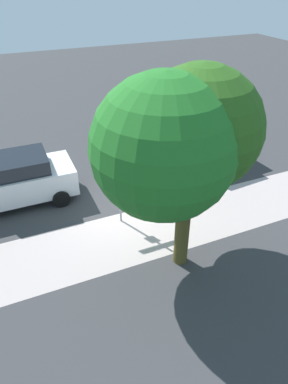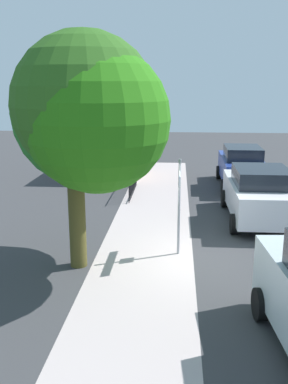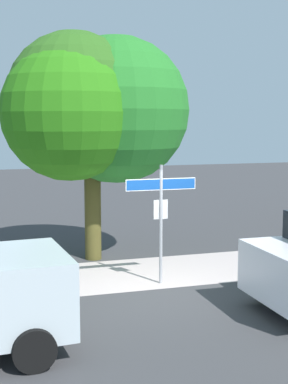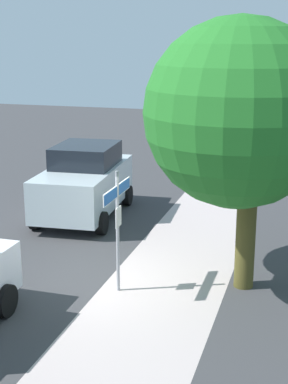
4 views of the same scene
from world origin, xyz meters
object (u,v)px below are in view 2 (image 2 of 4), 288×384
shade_tree (87,112)px  car_blue (241,166)px  street_sign (179,190)px  utility_shed (110,150)px  car_white (259,194)px

shade_tree → car_blue: shade_tree is taller
street_sign → utility_shed: 10.55m
street_sign → car_blue: size_ratio=0.59×
utility_shed → car_white: bearing=-138.2°
street_sign → car_blue: bearing=-19.0°
car_white → shade_tree: bearing=131.3°
car_white → car_blue: bearing=-0.7°
shade_tree → car_blue: size_ratio=1.29×
shade_tree → car_blue: (9.08, -4.93, -2.94)m
street_sign → car_blue: (8.02, -2.77, -0.86)m
shade_tree → car_white: bearing=-49.0°
shade_tree → utility_shed: (11.04, 1.24, -2.58)m
street_sign → utility_shed: street_sign is taller
shade_tree → utility_shed: size_ratio=1.61×
shade_tree → utility_shed: bearing=6.4°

